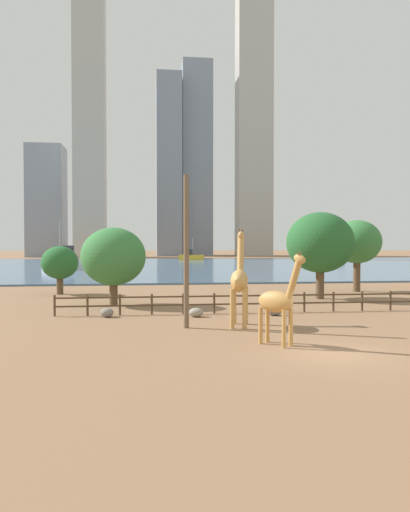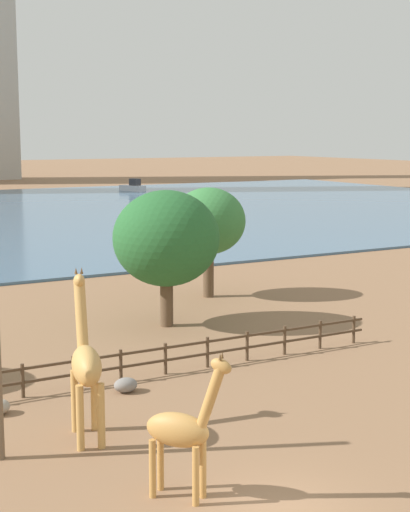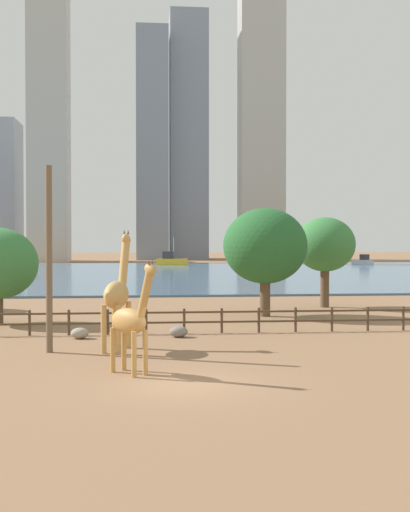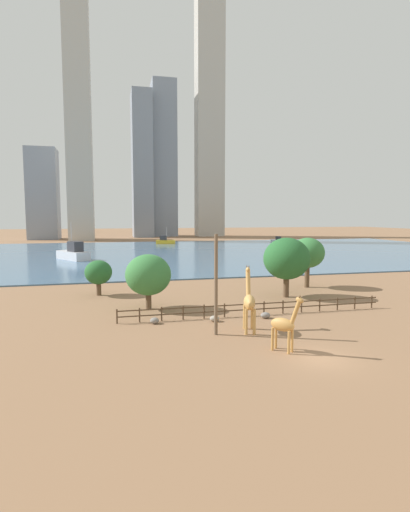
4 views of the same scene
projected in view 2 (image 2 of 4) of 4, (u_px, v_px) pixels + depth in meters
The scene contains 7 objects.
giraffe_tall at pixel (86, 363), 24.91m from camera, with size 1.46×3.27×5.34m.
giraffe_companion at pixel (182, 430), 20.77m from camera, with size 1.94×2.25×4.16m.
boulder_by_pole at pixel (126, 385), 29.70m from camera, with size 0.92×0.74×0.56m, color gray.
enclosure_fence at pixel (100, 366), 30.47m from camera, with size 26.12×0.14×1.30m.
tree_right_tall at pixel (166, 239), 39.32m from camera, with size 5.38×5.38×6.94m.
tree_left_small at pixel (208, 222), 46.50m from camera, with size 4.42×4.42×6.58m.
boat_sailboat at pixel (133, 187), 132.40m from camera, with size 3.30×5.08×2.10m.
Camera 2 is at (-10.96, -15.68, 9.68)m, focal length 55.00 mm.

